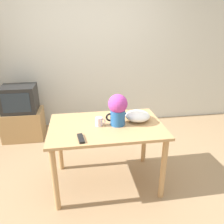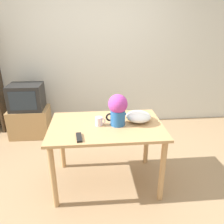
% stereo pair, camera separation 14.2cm
% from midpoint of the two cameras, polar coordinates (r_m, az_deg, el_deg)
% --- Properties ---
extents(ground_plane, '(12.00, 12.00, 0.00)m').
position_cam_midpoint_polar(ground_plane, '(2.78, -3.35, -17.65)').
color(ground_plane, '#9E7F5B').
extents(wall_back, '(8.00, 0.05, 2.60)m').
position_cam_midpoint_polar(wall_back, '(3.93, -6.52, 15.05)').
color(wall_back, silver).
rests_on(wall_back, ground_plane).
extents(table, '(1.23, 0.80, 0.76)m').
position_cam_midpoint_polar(table, '(2.42, -3.18, -5.82)').
color(table, tan).
rests_on(table, ground_plane).
extents(flower_vase, '(0.23, 0.21, 0.34)m').
position_cam_midpoint_polar(flower_vase, '(2.30, -0.26, 0.98)').
color(flower_vase, '#235B9E').
rests_on(flower_vase, table).
extents(coffee_mug, '(0.11, 0.08, 0.10)m').
position_cam_midpoint_polar(coffee_mug, '(2.34, -5.13, -2.54)').
color(coffee_mug, silver).
rests_on(coffee_mug, table).
extents(white_bowl, '(0.28, 0.28, 0.11)m').
position_cam_midpoint_polar(white_bowl, '(2.47, 5.06, -1.01)').
color(white_bowl, white).
rests_on(white_bowl, table).
extents(remote_control, '(0.07, 0.18, 0.02)m').
position_cam_midpoint_polar(remote_control, '(2.11, -10.06, -6.83)').
color(remote_control, black).
rests_on(remote_control, table).
extents(tv_stand, '(0.63, 0.45, 0.48)m').
position_cam_midpoint_polar(tv_stand, '(3.90, -23.05, -2.98)').
color(tv_stand, tan).
rests_on(tv_stand, ground_plane).
extents(tv_set, '(0.52, 0.42, 0.41)m').
position_cam_midpoint_polar(tv_set, '(3.74, -24.06, 3.17)').
color(tv_set, black).
rests_on(tv_set, tv_stand).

